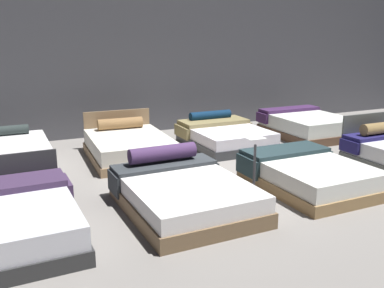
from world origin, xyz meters
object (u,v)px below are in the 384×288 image
at_px(bed_4, 6,158).
at_px(bed_6, 224,135).
at_px(bed_0, 6,221).
at_px(bed_2, 308,174).
at_px(bed_1, 183,193).
at_px(bed_5, 129,146).
at_px(bed_7, 307,125).
at_px(price_sign, 254,176).

distance_m(bed_4, bed_6, 4.52).
relative_size(bed_0, bed_6, 1.05).
distance_m(bed_0, bed_2, 4.52).
bearing_deg(bed_2, bed_1, 178.30).
xyz_separation_m(bed_4, bed_5, (2.29, -0.01, -0.02)).
bearing_deg(bed_4, bed_5, -0.18).
distance_m(bed_1, bed_5, 2.85).
relative_size(bed_4, bed_6, 1.04).
bearing_deg(bed_6, bed_5, -179.31).
relative_size(bed_7, price_sign, 2.13).
distance_m(bed_1, bed_2, 2.20).
bearing_deg(bed_5, bed_4, -177.72).
bearing_deg(bed_1, bed_4, 127.09).
height_order(bed_1, bed_5, bed_5).
bearing_deg(bed_2, bed_7, 50.09).
xyz_separation_m(bed_2, bed_6, (0.08, 2.93, 0.01)).
height_order(bed_4, bed_6, bed_4).
bearing_deg(bed_6, bed_7, -0.83).
relative_size(bed_5, price_sign, 2.27).
relative_size(bed_4, bed_5, 0.96).
bearing_deg(bed_0, bed_5, 49.11).
bearing_deg(bed_4, bed_7, 0.15).
xyz_separation_m(bed_1, bed_2, (2.20, -0.04, -0.01)).
xyz_separation_m(bed_4, bed_7, (6.83, 0.01, -0.00)).
height_order(bed_0, bed_2, bed_0).
relative_size(bed_1, bed_7, 1.07).
relative_size(bed_0, bed_7, 1.02).
bearing_deg(bed_7, bed_1, -147.56).
height_order(bed_1, bed_4, bed_1).
height_order(bed_4, price_sign, price_sign).
distance_m(bed_5, price_sign, 3.14).
bearing_deg(bed_0, price_sign, -2.90).
bearing_deg(bed_6, price_sign, -111.43).
height_order(bed_0, bed_4, bed_0).
relative_size(bed_2, bed_4, 0.98).
distance_m(bed_4, price_sign, 4.48).
height_order(bed_0, bed_1, bed_0).
relative_size(bed_1, bed_5, 1.00).
bearing_deg(price_sign, bed_4, 138.64).
bearing_deg(bed_1, bed_2, -2.15).
distance_m(bed_1, bed_7, 5.40).
xyz_separation_m(bed_5, bed_6, (2.23, 0.04, -0.01)).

